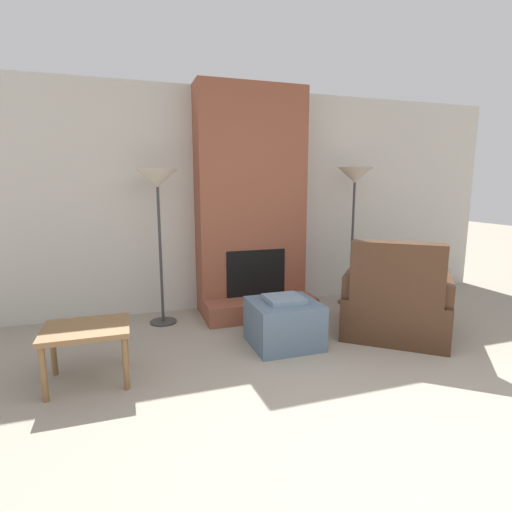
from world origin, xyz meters
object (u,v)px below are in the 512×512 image
object	(u,v)px
side_table	(86,335)
floor_lamp_right	(355,183)
ottoman	(284,322)
floor_lamp_left	(158,188)
armchair	(395,306)

from	to	relation	value
side_table	floor_lamp_right	size ratio (longest dim) A/B	0.37
ottoman	side_table	bearing A→B (deg)	-173.44
side_table	floor_lamp_left	distance (m)	1.74
floor_lamp_right	side_table	bearing A→B (deg)	-158.56
ottoman	floor_lamp_left	distance (m)	1.89
side_table	floor_lamp_left	size ratio (longest dim) A/B	0.38
side_table	floor_lamp_left	world-z (taller)	floor_lamp_left
floor_lamp_left	floor_lamp_right	world-z (taller)	floor_lamp_right
ottoman	floor_lamp_right	xyz separation A→B (m)	(1.32, 0.99, 1.29)
floor_lamp_left	side_table	bearing A→B (deg)	-119.48
floor_lamp_left	floor_lamp_right	distance (m)	2.35
ottoman	armchair	world-z (taller)	armchair
floor_lamp_left	floor_lamp_right	bearing A→B (deg)	0.00
armchair	floor_lamp_right	xyz separation A→B (m)	(0.15, 1.09, 1.22)
armchair	side_table	distance (m)	2.87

